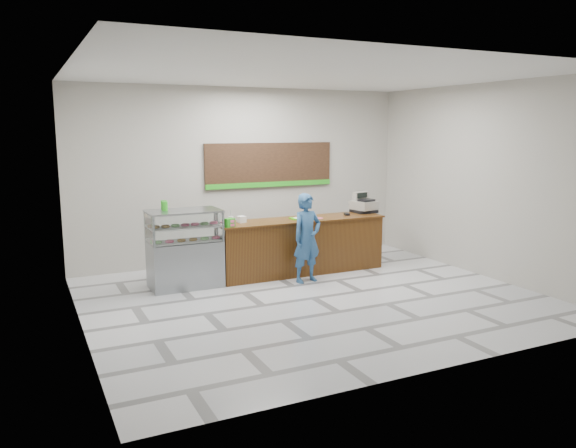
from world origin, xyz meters
name	(u,v)px	position (x,y,z in m)	size (l,w,h in m)	color
floor	(314,298)	(0.00, 0.00, 0.00)	(7.00, 7.00, 0.00)	silver
back_wall	(244,175)	(0.00, 3.00, 1.75)	(7.00, 7.00, 0.00)	#B2AEA4
ceiling	(315,74)	(0.00, 0.00, 3.50)	(7.00, 7.00, 0.00)	silver
sales_counter	(301,246)	(0.55, 1.55, 0.52)	(3.26, 0.76, 1.03)	#5E3612
display_case	(185,248)	(-1.67, 1.55, 0.68)	(1.22, 0.72, 1.33)	gray
menu_board	(270,166)	(0.55, 2.96, 1.93)	(2.80, 0.06, 0.90)	black
cash_register	(364,205)	(2.05, 1.73, 1.18)	(0.51, 0.53, 0.40)	black
card_terminal	(347,214)	(1.55, 1.55, 1.05)	(0.08, 0.16, 0.04)	black
serving_tray	(299,218)	(0.53, 1.56, 1.04)	(0.34, 0.25, 0.02)	#39BF00
napkin_box	(241,219)	(-0.60, 1.63, 1.09)	(0.13, 0.13, 0.11)	white
straw_cup	(231,220)	(-0.81, 1.59, 1.09)	(0.09, 0.09, 0.13)	silver
promo_box	(230,223)	(-0.95, 1.28, 1.10)	(0.17, 0.11, 0.15)	green
donut_decal	(319,218)	(0.88, 1.45, 1.03)	(0.16, 0.16, 0.00)	#FF5F8E
green_cup_left	(164,205)	(-1.94, 1.79, 1.41)	(0.10, 0.10, 0.16)	green
green_cup_right	(165,206)	(-1.96, 1.64, 1.41)	(0.10, 0.10, 0.15)	green
customer	(307,238)	(0.36, 0.94, 0.79)	(0.57, 0.38, 1.58)	#295485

